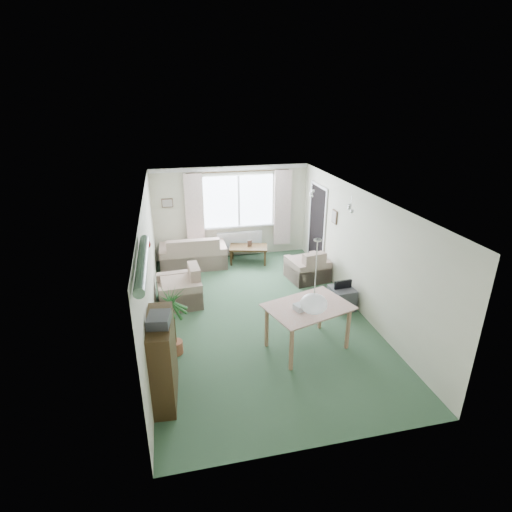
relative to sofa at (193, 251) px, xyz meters
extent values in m
plane|color=#2F4F35|center=(1.07, -2.75, -0.41)|extent=(6.50, 6.50, 0.00)
cube|color=white|center=(1.27, 0.48, 1.09)|extent=(1.80, 0.03, 1.30)
cube|color=black|center=(1.27, 0.40, 1.86)|extent=(2.60, 0.03, 0.03)
cube|color=beige|center=(0.12, 0.38, 0.86)|extent=(0.45, 0.08, 2.00)
cube|color=beige|center=(2.42, 0.38, 0.86)|extent=(0.45, 0.08, 2.00)
cube|color=white|center=(1.27, 0.44, -0.01)|extent=(1.20, 0.10, 0.55)
cube|color=black|center=(3.06, -0.55, 0.59)|extent=(0.03, 0.95, 2.00)
sphere|color=white|center=(1.27, -5.05, 1.07)|extent=(0.36, 0.36, 0.36)
cylinder|color=#196626|center=(-0.85, -5.05, 1.87)|extent=(1.60, 1.60, 0.12)
sphere|color=silver|center=(2.37, -1.85, 1.81)|extent=(0.20, 0.20, 0.20)
sphere|color=silver|center=(2.67, -3.05, 1.81)|extent=(0.20, 0.20, 0.20)
cube|color=brown|center=(-0.53, 0.48, 1.14)|extent=(0.28, 0.03, 0.22)
cube|color=brown|center=(3.05, -1.55, 1.14)|extent=(0.03, 0.24, 0.30)
cube|color=#C2B493|center=(0.00, 0.00, 0.00)|extent=(1.64, 0.89, 0.82)
cube|color=beige|center=(2.55, -1.35, -0.03)|extent=(0.97, 0.93, 0.75)
cube|color=beige|center=(-0.43, -1.88, -0.01)|extent=(0.91, 0.95, 0.81)
cube|color=black|center=(1.41, -0.06, -0.19)|extent=(1.06, 0.75, 0.43)
cube|color=#52362A|center=(1.44, -0.06, 0.10)|extent=(0.12, 0.05, 0.16)
cube|color=black|center=(-0.77, -4.64, 0.22)|extent=(0.41, 1.05, 1.26)
cube|color=#36363A|center=(-0.75, -4.75, 0.92)|extent=(0.33, 0.39, 0.14)
cylinder|color=#205B1F|center=(-0.58, -3.64, 0.19)|extent=(0.58, 0.58, 1.20)
cube|color=tan|center=(1.62, -3.96, -0.01)|extent=(1.45, 1.17, 0.79)
cube|color=silver|center=(1.48, -4.04, 0.44)|extent=(0.29, 0.25, 0.12)
cube|color=#38373C|center=(2.77, -2.82, -0.19)|extent=(0.48, 0.52, 0.44)
cylinder|color=#202C96|center=(2.56, -0.81, -0.35)|extent=(0.75, 0.75, 0.12)
camera|label=1|loc=(-0.50, -9.43, 3.66)|focal=28.00mm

